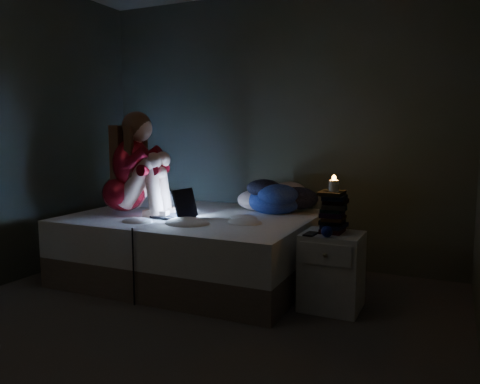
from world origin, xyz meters
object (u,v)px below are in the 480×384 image
Objects in this scene: bed at (194,246)px; woman at (123,163)px; nightstand at (332,271)px; candle at (334,186)px; phone at (311,234)px; laptop at (170,202)px.

woman is at bearing -158.98° from bed.
nightstand is 6.99× the size of candle.
candle is 0.57× the size of phone.
bed is 25.46× the size of candle.
nightstand is at bearing -9.50° from woman.
laptop is at bearing -121.25° from bed.
laptop is 4.69× the size of candle.
nightstand is 0.33m from phone.
nightstand is 0.62m from candle.
woman is at bearing -168.88° from laptop.
phone is at bearing -136.54° from nightstand.
bed is at bearing 170.09° from nightstand.
nightstand is (1.29, -0.24, -0.00)m from bed.
bed is 1.44m from candle.
candle is at bearing 54.92° from phone.
woman reaches higher than nightstand.
bed is 3.64× the size of nightstand.
candle is (1.85, 0.01, -0.12)m from woman.
woman reaches higher than laptop.
phone is at bearing -17.15° from bed.
bed is at bearing 166.32° from phone.
bed is 0.95m from woman.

